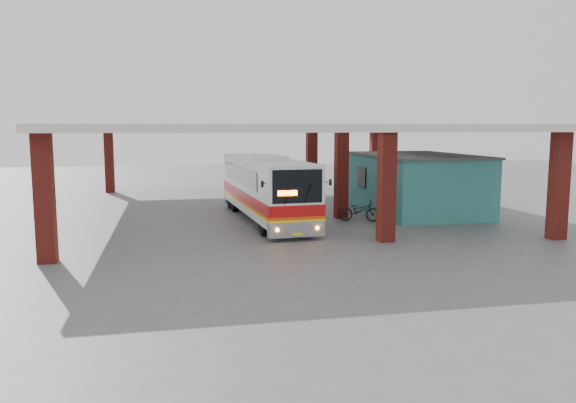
% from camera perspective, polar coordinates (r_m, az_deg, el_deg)
% --- Properties ---
extents(ground, '(90.00, 90.00, 0.00)m').
position_cam_1_polar(ground, '(24.82, 0.81, -2.97)').
color(ground, '#515154').
rests_on(ground, ground).
extents(brick_columns, '(20.10, 21.60, 4.35)m').
position_cam_1_polar(brick_columns, '(29.69, 1.38, 3.00)').
color(brick_columns, maroon).
rests_on(brick_columns, ground).
extents(canopy_roof, '(21.00, 23.00, 0.30)m').
position_cam_1_polar(canopy_roof, '(30.87, -0.94, 7.50)').
color(canopy_roof, silver).
rests_on(canopy_roof, brick_columns).
extents(shop_building, '(5.20, 8.20, 3.11)m').
position_cam_1_polar(shop_building, '(30.78, 12.87, 1.83)').
color(shop_building, teal).
rests_on(shop_building, ground).
extents(coach_bus, '(3.02, 11.24, 3.24)m').
position_cam_1_polar(coach_bus, '(27.37, -2.28, 1.42)').
color(coach_bus, silver).
rests_on(coach_bus, ground).
extents(motorcycle, '(2.13, 1.44, 1.06)m').
position_cam_1_polar(motorcycle, '(27.38, 7.24, -0.91)').
color(motorcycle, black).
rests_on(motorcycle, ground).
extents(pedestrian, '(0.67, 0.58, 1.57)m').
position_cam_1_polar(pedestrian, '(24.35, 2.02, -1.31)').
color(pedestrian, red).
rests_on(pedestrian, ground).
extents(red_chair, '(0.50, 0.50, 0.73)m').
position_cam_1_polar(red_chair, '(34.59, 5.77, 0.55)').
color(red_chair, red).
rests_on(red_chair, ground).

